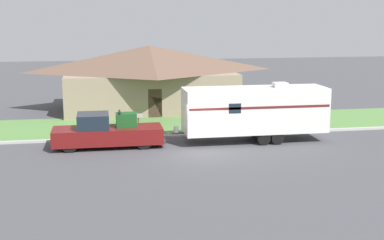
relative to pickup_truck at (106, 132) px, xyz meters
The scene contains 7 objects.
ground_plane 5.37m from the pickup_truck, 21.38° to the right, with size 120.00×120.00×0.00m, color #47474C.
curb_strip 5.32m from the pickup_truck, 20.24° to the left, with size 80.00×0.30×0.14m.
lawn_strip 7.41m from the pickup_truck, 47.95° to the left, with size 80.00×7.00×0.03m.
house_across_street 12.84m from the pickup_truck, 73.44° to the left, with size 14.00×8.62×4.99m.
pickup_truck is the anchor object (origin of this frame).
travel_trailer 8.72m from the pickup_truck, ahead, with size 9.46×2.40×3.47m.
mailbox 3.43m from the pickup_truck, 53.99° to the left, with size 0.48×0.20×1.34m.
Camera 1 is at (-5.22, -27.84, 7.42)m, focal length 50.00 mm.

